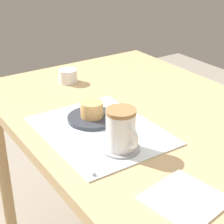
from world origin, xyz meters
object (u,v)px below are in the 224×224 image
object	(u,v)px
sugar_bowl	(68,76)
coffee_mug	(121,129)
pastry	(92,109)
pastry_plate	(92,118)
dining_table	(155,142)

from	to	relation	value
sugar_bowl	coffee_mug	bearing A→B (deg)	-12.49
pastry	sugar_bowl	world-z (taller)	pastry
pastry	sugar_bowl	bearing A→B (deg)	164.62
coffee_mug	pastry_plate	bearing A→B (deg)	172.68
dining_table	coffee_mug	xyz separation A→B (m)	(0.09, -0.19, 0.14)
pastry_plate	sugar_bowl	distance (m)	0.33
dining_table	pastry_plate	size ratio (longest dim) A/B	8.27
pastry	sugar_bowl	xyz separation A→B (m)	(-0.32, 0.09, -0.01)
dining_table	pastry_plate	world-z (taller)	pastry_plate
pastry_plate	coffee_mug	world-z (taller)	coffee_mug
pastry_plate	sugar_bowl	world-z (taller)	sugar_bowl
dining_table	pastry_plate	bearing A→B (deg)	-120.61
dining_table	sugar_bowl	distance (m)	0.44
pastry_plate	sugar_bowl	xyz separation A→B (m)	(-0.32, 0.09, 0.02)
pastry	dining_table	bearing A→B (deg)	59.39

